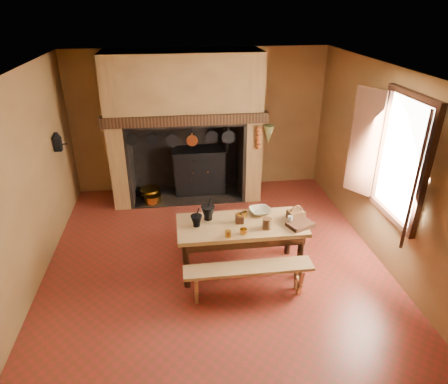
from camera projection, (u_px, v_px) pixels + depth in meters
name	position (u px, v px, depth m)	size (l,w,h in m)	color
floor	(215.00, 261.00, 6.09)	(5.50, 5.50, 0.00)	maroon
ceiling	(213.00, 72.00, 4.86)	(5.50, 5.50, 0.00)	silver
back_wall	(199.00, 121.00, 7.92)	(5.00, 0.02, 2.80)	olive
wall_left	(23.00, 188.00, 5.18)	(0.02, 5.50, 2.80)	olive
wall_right	(386.00, 168.00, 5.76)	(0.02, 5.50, 2.80)	olive
wall_front	(253.00, 324.00, 3.03)	(5.00, 0.02, 2.80)	olive
chimney_breast	(184.00, 107.00, 7.31)	(2.95, 0.96, 2.80)	olive
iron_range	(200.00, 170.00, 8.05)	(1.12, 0.55, 1.60)	black
hearth_pans	(150.00, 195.00, 7.90)	(0.51, 0.62, 0.20)	#B08128
hanging_pans	(184.00, 139.00, 7.06)	(1.92, 0.29, 0.27)	black
onion_string	(259.00, 138.00, 7.21)	(0.12, 0.10, 0.46)	#A94E1F
herb_bunch	(268.00, 135.00, 7.21)	(0.20, 0.20, 0.35)	#636831
window	(394.00, 159.00, 5.26)	(0.39, 1.75, 1.76)	white
wall_coffee_mill	(57.00, 140.00, 6.52)	(0.23, 0.16, 0.31)	black
work_table	(241.00, 231.00, 5.63)	(1.79, 0.80, 0.78)	#A5864B
bench_front	(248.00, 274.00, 5.23)	(1.70, 0.30, 0.48)	#A5864B
bench_back	(233.00, 223.00, 6.39)	(1.73, 0.30, 0.49)	#A5864B
mortar_large	(208.00, 212.00, 5.64)	(0.20, 0.20, 0.34)	black
mortar_small	(196.00, 220.00, 5.48)	(0.16, 0.16, 0.28)	black
coffee_grinder	(240.00, 218.00, 5.58)	(0.16, 0.12, 0.18)	#321910
brass_mug_a	(228.00, 234.00, 5.25)	(0.08, 0.08, 0.09)	#B08128
brass_mug_b	(245.00, 214.00, 5.73)	(0.08, 0.08, 0.08)	#B08128
mixing_bowl	(260.00, 211.00, 5.82)	(0.31, 0.31, 0.08)	#B6AF8C
stoneware_crock	(267.00, 224.00, 5.43)	(0.12, 0.12, 0.15)	#50341D
glass_jar	(290.00, 220.00, 5.55)	(0.07, 0.07, 0.12)	beige
wicker_basket	(296.00, 214.00, 5.68)	(0.26, 0.21, 0.22)	#523218
wooden_tray	(300.00, 225.00, 5.50)	(0.34, 0.24, 0.06)	#321910
brass_cup	(244.00, 232.00, 5.30)	(0.11, 0.11, 0.09)	#B08128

